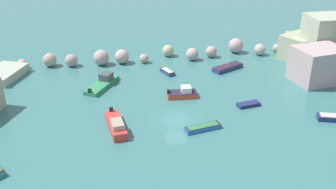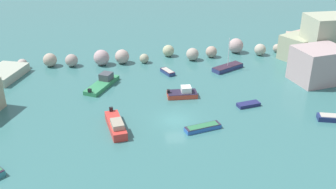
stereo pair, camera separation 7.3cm
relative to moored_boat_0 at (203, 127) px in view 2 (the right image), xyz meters
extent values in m
plane|color=#366C6C|center=(-2.70, 2.81, -0.30)|extent=(160.00, 160.00, 0.00)
cube|color=#A0A997|center=(-26.06, 20.58, 0.36)|extent=(7.00, 8.41, 1.31)
cube|color=tan|center=(24.19, 20.74, 1.58)|extent=(9.13, 7.76, 3.76)
cube|color=#A0A78B|center=(25.34, 17.22, 3.81)|extent=(7.12, 5.67, 8.22)
cube|color=#AC9495|center=(20.56, 10.94, 2.30)|extent=(7.83, 6.62, 5.20)
cube|color=#9EA283|center=(21.92, 19.92, 1.80)|extent=(6.34, 6.56, 4.19)
cube|color=tan|center=(27.35, 22.39, 1.41)|extent=(11.12, 11.42, 3.41)
sphere|color=#AF9F97|center=(-23.84, 24.06, 0.51)|extent=(1.62, 1.62, 1.62)
sphere|color=tan|center=(-19.48, 24.31, 0.81)|extent=(2.22, 2.22, 2.22)
sphere|color=#A08F88|center=(-16.01, 23.68, 0.74)|extent=(2.07, 2.07, 2.07)
sphere|color=#AF9396|center=(-11.13, 23.43, 1.00)|extent=(2.59, 2.59, 2.59)
sphere|color=#B49B92|center=(-7.72, 23.61, 0.89)|extent=(2.38, 2.38, 2.38)
sphere|color=#A3A186|center=(-4.07, 23.14, 0.49)|extent=(1.56, 1.56, 1.56)
sphere|color=#A8AB86|center=(0.52, 25.65, 0.71)|extent=(2.02, 2.02, 2.02)
sphere|color=#A79C8E|center=(4.23, 22.97, 0.77)|extent=(2.14, 2.14, 2.14)
sphere|color=tan|center=(7.81, 23.83, 0.69)|extent=(1.97, 1.97, 1.97)
sphere|color=#B09693|center=(12.81, 25.35, 1.01)|extent=(2.62, 2.62, 2.62)
sphere|color=#AAA393|center=(16.60, 23.34, 0.72)|extent=(2.02, 2.02, 2.02)
sphere|color=#A89B8B|center=(20.24, 24.29, 0.45)|extent=(1.48, 1.48, 1.48)
cube|color=#2D5FB4|center=(0.00, 0.00, -0.05)|extent=(4.56, 2.08, 0.48)
cube|color=#292333|center=(0.00, 0.00, 0.22)|extent=(4.47, 2.04, 0.06)
cube|color=#2D7047|center=(0.00, 0.00, 0.23)|extent=(3.87, 1.77, 0.08)
cube|color=#C13F2C|center=(-0.53, 9.21, 0.02)|extent=(4.23, 2.34, 0.64)
cube|color=#241D33|center=(-0.53, 9.21, 0.37)|extent=(4.15, 2.29, 0.06)
cube|color=silver|center=(0.03, 9.17, 0.77)|extent=(1.44, 1.48, 0.85)
cube|color=black|center=(-2.43, 9.33, 0.59)|extent=(0.39, 0.46, 0.50)
cube|color=navy|center=(16.47, -0.72, 0.02)|extent=(4.16, 2.53, 0.63)
cube|color=#ADA89E|center=(16.47, -0.72, 0.37)|extent=(3.54, 2.15, 0.08)
cube|color=#318352|center=(-11.36, 14.48, 0.01)|extent=(5.40, 7.07, 0.61)
cube|color=#3F444C|center=(-10.66, 15.65, 0.82)|extent=(2.27, 2.33, 1.01)
cube|color=black|center=(-13.09, 11.62, 0.57)|extent=(0.56, 0.54, 0.50)
cube|color=red|center=(-10.08, 1.95, 0.20)|extent=(2.38, 6.14, 0.99)
cube|color=#9E937F|center=(-9.94, 0.85, 1.00)|extent=(1.56, 2.31, 0.62)
cube|color=black|center=(-10.46, 4.77, 0.94)|extent=(0.48, 0.41, 0.50)
cube|color=navy|center=(7.51, 4.86, -0.07)|extent=(3.19, 1.69, 0.46)
cube|color=navy|center=(-1.02, 17.78, -0.04)|extent=(2.07, 3.10, 0.51)
cube|color=#31192F|center=(-1.02, 17.78, 0.24)|extent=(2.03, 3.04, 0.06)
cube|color=#ADA89E|center=(-1.02, 17.78, 0.25)|extent=(1.76, 2.63, 0.08)
cube|color=navy|center=(8.83, 17.72, 0.02)|extent=(5.60, 3.99, 0.64)
cube|color=#312030|center=(8.83, 17.72, 0.37)|extent=(5.49, 3.91, 0.06)
cylinder|color=silver|center=(8.83, 17.72, 2.65)|extent=(0.10, 0.10, 4.60)
camera|label=1|loc=(-11.20, -38.58, 23.45)|focal=41.92mm
camera|label=2|loc=(-11.13, -38.60, 23.45)|focal=41.92mm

